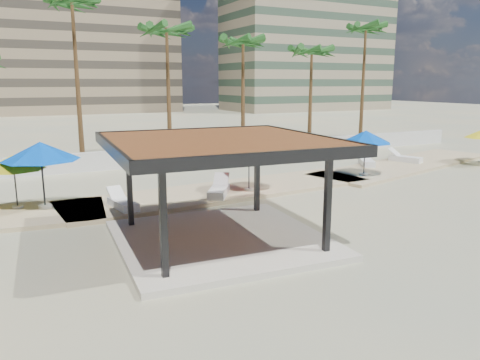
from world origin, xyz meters
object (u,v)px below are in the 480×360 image
Objects in this scene: lounger_c at (405,159)px; lounger_a at (123,203)px; lounger_b at (219,191)px; umbrella_c at (249,152)px; pavilion_central at (220,181)px; lounger_d at (367,162)px.

lounger_a is at bearing 79.04° from lounger_c.
lounger_a is 0.91× the size of lounger_c.
umbrella_c is at bearing -49.93° from lounger_b.
pavilion_central is 3.33× the size of lounger_d.
lounger_c reaches higher than lounger_a.
pavilion_central is 17.05m from lounger_d.
pavilion_central is 3.25× the size of lounger_b.
lounger_a is at bearing 125.84° from lounger_b.
pavilion_central is at bearing -125.96° from umbrella_c.
lounger_b is 15.43m from lounger_c.
lounger_b is at bearing 70.07° from pavilion_central.
umbrella_c is 1.33× the size of lounger_d.
umbrella_c is 1.29× the size of lounger_b.
lounger_b is at bearing 80.99° from lounger_c.
pavilion_central is 19.74m from lounger_c.
lounger_d is (-3.18, 0.19, 0.00)m from lounger_c.
pavilion_central is 2.51× the size of umbrella_c.
umbrella_c reaches higher than lounger_c.
lounger_d is at bearing 16.21° from umbrella_c.
lounger_c is at bearing -45.66° from lounger_b.
lounger_b is 1.00× the size of lounger_c.
umbrella_c reaches higher than lounger_a.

